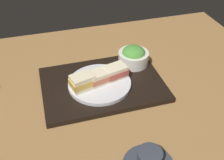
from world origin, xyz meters
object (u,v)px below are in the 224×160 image
(sandwich_middle, at_px, (99,77))
(salad_bowl, at_px, (133,56))
(sandwich_plate, at_px, (100,84))
(sandwich_far, at_px, (82,82))
(sandwich_near, at_px, (115,72))

(sandwich_middle, bearing_deg, salad_bowl, -149.40)
(sandwich_plate, xyz_separation_m, sandwich_far, (0.07, 0.01, 0.03))
(sandwich_near, xyz_separation_m, sandwich_middle, (0.07, 0.01, -0.00))
(sandwich_middle, bearing_deg, sandwich_plate, -90.00)
(sandwich_middle, relative_size, sandwich_far, 0.99)
(sandwich_near, distance_m, salad_bowl, 0.13)
(sandwich_middle, xyz_separation_m, sandwich_far, (0.07, 0.01, 0.00))
(sandwich_middle, relative_size, salad_bowl, 0.77)
(sandwich_plate, distance_m, sandwich_middle, 0.03)
(sandwich_near, bearing_deg, salad_bowl, -140.48)
(sandwich_middle, distance_m, salad_bowl, 0.20)
(sandwich_plate, height_order, sandwich_far, sandwich_far)
(sandwich_plate, xyz_separation_m, salad_bowl, (-0.17, -0.10, 0.03))
(sandwich_near, relative_size, sandwich_middle, 1.01)
(sandwich_plate, distance_m, salad_bowl, 0.20)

